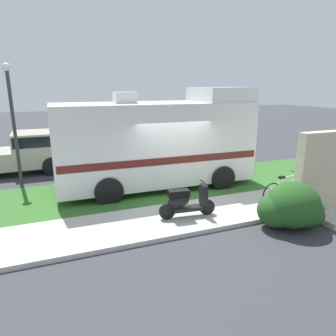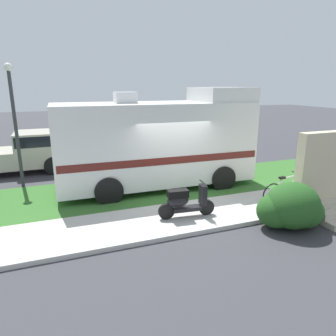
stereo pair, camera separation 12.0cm
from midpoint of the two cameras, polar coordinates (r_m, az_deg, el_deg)
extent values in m
plane|color=#38383D|center=(9.88, 2.06, -6.41)|extent=(80.00, 80.00, 0.00)
cube|color=beige|center=(8.86, 5.19, -8.68)|extent=(24.00, 2.00, 0.12)
cube|color=#336628|center=(11.17, -1.01, -3.60)|extent=(24.00, 3.40, 0.08)
cube|color=silver|center=(10.88, -2.76, 4.79)|extent=(6.90, 2.47, 2.76)
cube|color=silver|center=(11.72, 9.34, 13.37)|extent=(1.85, 2.25, 0.50)
cube|color=#591E19|center=(10.96, -2.73, 2.67)|extent=(6.77, 2.49, 0.24)
cube|color=black|center=(12.26, 12.73, 7.89)|extent=(0.12, 1.98, 0.90)
cube|color=silver|center=(10.45, -8.39, 12.83)|extent=(0.71, 0.61, 0.36)
cylinder|color=black|center=(12.91, 4.83, 0.83)|extent=(0.91, 0.30, 0.90)
cylinder|color=black|center=(11.01, 9.71, -1.86)|extent=(0.91, 0.30, 0.90)
cylinder|color=black|center=(11.83, -13.07, -0.84)|extent=(0.91, 0.30, 0.90)
cylinder|color=black|center=(9.73, -11.33, -4.24)|extent=(0.91, 0.30, 0.90)
cylinder|color=black|center=(8.69, 6.85, -7.21)|extent=(0.45, 0.14, 0.44)
cylinder|color=black|center=(8.34, -0.59, -8.08)|extent=(0.45, 0.14, 0.44)
cube|color=black|center=(8.49, 3.21, -7.53)|extent=(0.83, 0.36, 0.10)
cube|color=black|center=(8.25, 1.58, -4.77)|extent=(0.58, 0.32, 0.20)
ellipsoid|color=black|center=(8.32, 1.57, -6.07)|extent=(0.63, 0.36, 0.36)
cube|color=black|center=(8.51, 6.21, -4.93)|extent=(0.17, 0.33, 0.56)
cylinder|color=black|center=(8.40, 6.28, -2.69)|extent=(0.09, 0.50, 0.04)
sphere|color=white|center=(8.45, 6.24, -3.79)|extent=(0.12, 0.12, 0.12)
torus|color=black|center=(10.47, 22.68, -3.66)|extent=(0.70, 0.07, 0.70)
torus|color=black|center=(9.75, 18.42, -4.58)|extent=(0.70, 0.07, 0.70)
cylinder|color=silver|center=(10.16, 21.35, -3.05)|extent=(0.59, 0.06, 0.68)
cylinder|color=silver|center=(9.95, 20.06, -3.45)|extent=(0.10, 0.04, 0.61)
cylinder|color=silver|center=(10.05, 21.39, -1.43)|extent=(0.63, 0.06, 0.09)
cylinder|color=silver|center=(9.91, 19.24, -4.82)|extent=(0.41, 0.05, 0.19)
cylinder|color=silver|center=(9.79, 19.25, -3.18)|extent=(0.37, 0.05, 0.47)
cylinder|color=silver|center=(10.36, 22.66, -2.38)|extent=(0.12, 0.04, 0.51)
cube|color=black|center=(9.83, 20.10, -1.63)|extent=(0.20, 0.11, 0.06)
cylinder|color=black|center=(10.26, 22.67, -0.87)|extent=(0.05, 0.52, 0.03)
cube|color=#B7B29E|center=(14.43, -22.10, 3.51)|extent=(2.53, 1.93, 1.43)
cube|color=black|center=(14.36, -22.26, 5.13)|extent=(2.40, 1.95, 0.44)
cylinder|color=black|center=(15.44, -21.18, 1.96)|extent=(0.76, 0.25, 0.76)
cylinder|color=black|center=(13.66, -20.99, 0.36)|extent=(0.76, 0.25, 0.76)
cube|color=#BCB29E|center=(9.87, 28.22, -6.82)|extent=(1.40, 0.64, 0.16)
cube|color=#BCB29E|center=(9.91, 27.64, -5.67)|extent=(1.40, 0.32, 0.16)
cube|color=beige|center=(9.88, 26.87, -0.77)|extent=(2.00, 0.30, 2.40)
ellipsoid|color=#23511E|center=(8.58, 21.82, -6.36)|extent=(1.43, 1.29, 1.22)
ellipsoid|color=#23511E|center=(8.50, 19.29, -7.36)|extent=(1.07, 0.97, 0.91)
ellipsoid|color=#23511E|center=(8.79, 23.73, -7.31)|extent=(1.00, 0.90, 0.85)
cylinder|color=#B2B2B7|center=(11.45, 23.39, -3.51)|extent=(0.07, 0.07, 0.18)
cylinder|color=#B2B2B7|center=(11.42, 23.45, -2.98)|extent=(0.03, 0.03, 0.04)
cylinder|color=black|center=(11.41, 23.46, -2.87)|extent=(0.04, 0.04, 0.01)
cylinder|color=brown|center=(11.22, 26.03, -4.20)|extent=(0.07, 0.07, 0.18)
cylinder|color=brown|center=(11.19, 26.09, -3.68)|extent=(0.03, 0.03, 0.04)
cylinder|color=black|center=(11.18, 26.11, -3.57)|extent=(0.03, 0.03, 0.01)
cylinder|color=#333338|center=(12.18, -26.86, 6.07)|extent=(0.12, 0.12, 4.10)
sphere|color=silver|center=(12.09, -28.12, 16.26)|extent=(0.28, 0.28, 0.28)
camera|label=1|loc=(0.06, -90.36, -0.10)|focal=32.77mm
camera|label=2|loc=(0.06, 89.64, 0.10)|focal=32.77mm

